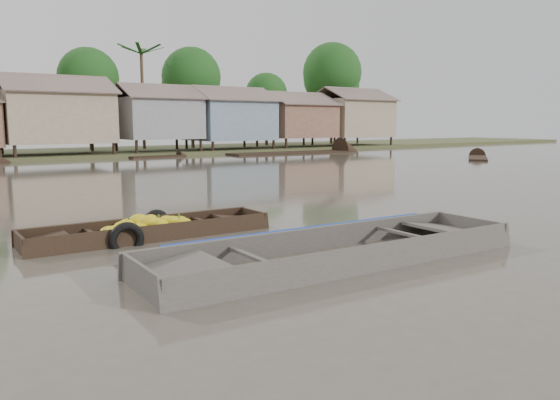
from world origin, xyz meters
TOP-DOWN VIEW (x-y plane):
  - ground at (0.00, 0.00)m, footprint 120.00×120.00m
  - riverbank at (3.03, 31.86)m, footprint 120.00×12.47m
  - banana_boat at (-2.14, 2.26)m, footprint 5.04×1.37m
  - viewer_boat at (-0.21, -1.40)m, footprint 7.04×2.11m
  - distant_boats at (8.30, 24.08)m, footprint 46.87×16.27m

SIDE VIEW (x-z plane):
  - distant_boats at x=8.30m, z-range -0.22..0.12m
  - ground at x=0.00m, z-range 0.00..0.00m
  - viewer_boat at x=-0.21m, z-range -0.23..0.33m
  - banana_boat at x=-2.14m, z-range -0.24..0.47m
  - riverbank at x=3.03m, z-range -2.04..8.18m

